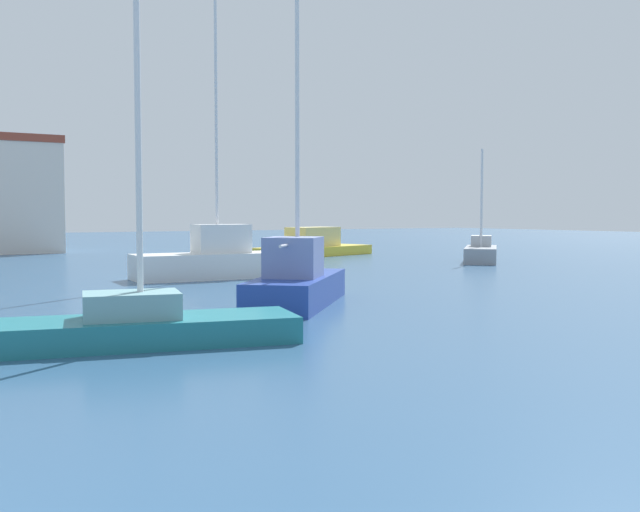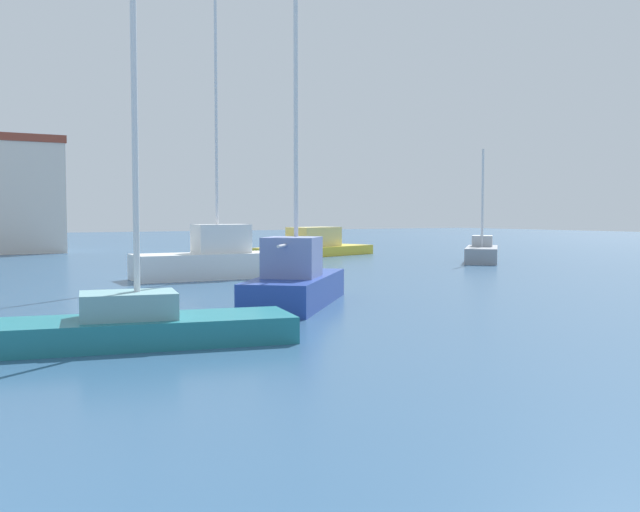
% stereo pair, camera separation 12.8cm
% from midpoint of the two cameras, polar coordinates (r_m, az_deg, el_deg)
% --- Properties ---
extents(water, '(160.00, 160.00, 0.00)m').
position_cam_midpoint_polar(water, '(27.84, -2.49, -1.90)').
color(water, '#2D5175').
rests_on(water, ground).
extents(sailboat_blue_near_pier, '(5.09, 5.39, 8.52)m').
position_cam_midpoint_polar(sailboat_blue_near_pier, '(20.06, -1.78, -2.03)').
color(sailboat_blue_near_pier, '#233D93').
rests_on(sailboat_blue_near_pier, water).
extents(motorboat_yellow_inner_mooring, '(8.71, 5.17, 1.75)m').
position_cam_midpoint_polar(motorboat_yellow_inner_mooring, '(44.03, -0.36, 0.78)').
color(motorboat_yellow_inner_mooring, gold).
rests_on(motorboat_yellow_inner_mooring, water).
extents(sailboat_white_distant_east, '(6.68, 2.40, 11.52)m').
position_cam_midpoint_polar(sailboat_white_distant_east, '(28.87, -7.92, -0.26)').
color(sailboat_white_distant_east, white).
rests_on(sailboat_white_distant_east, water).
extents(sailboat_grey_far_right, '(4.72, 4.75, 5.97)m').
position_cam_midpoint_polar(sailboat_grey_far_right, '(39.37, 12.74, 0.30)').
color(sailboat_grey_far_right, gray).
rests_on(sailboat_grey_far_right, water).
extents(sailboat_teal_distant_north, '(6.27, 3.11, 8.04)m').
position_cam_midpoint_polar(sailboat_teal_distant_north, '(14.48, -14.05, -5.20)').
color(sailboat_teal_distant_north, '#1E707A').
rests_on(sailboat_teal_distant_north, water).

